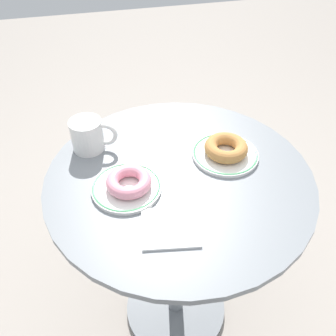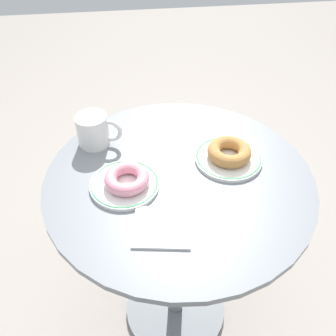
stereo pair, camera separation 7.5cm
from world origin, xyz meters
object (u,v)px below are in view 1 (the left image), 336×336
Objects in this scene: plate_left at (126,187)px; paper_napkin at (170,227)px; cafe_table at (178,231)px; coffee_mug at (88,135)px; plate_right at (225,154)px; donut_pink_frosted at (129,182)px; donut_old_fashioned at (226,148)px.

paper_napkin is (0.08, -0.15, -0.00)m from plate_left.
coffee_mug is (-0.22, 0.17, 0.29)m from cafe_table.
plate_left is 0.96× the size of plate_right.
plate_left is at bearing 155.86° from donut_pink_frosted.
cafe_table is 0.29m from plate_left.
coffee_mug reaches higher than cafe_table.
donut_old_fashioned reaches higher than plate_left.
donut_old_fashioned is (0.15, 0.05, 0.27)m from cafe_table.
plate_right is at bearing 12.73° from plate_left.
plate_left is at bearing -172.22° from cafe_table.
paper_napkin is at bearing -61.98° from plate_left.
donut_pink_frosted is at bearing -24.14° from plate_left.
plate_left is 1.48× the size of donut_old_fashioned.
cafe_table is 6.13× the size of donut_old_fashioned.
plate_left is 0.30m from plate_right.
coffee_mug is at bearing 161.42° from plate_right.
coffee_mug is (-0.16, 0.34, 0.04)m from paper_napkin.
cafe_table is at bearing 9.56° from donut_pink_frosted.
donut_old_fashioned reaches higher than cafe_table.
donut_pink_frosted is at bearing -166.31° from plate_right.
plate_left is at bearing 118.02° from paper_napkin.
cafe_table is 0.31m from donut_old_fashioned.
coffee_mug is (-0.37, 0.12, 0.04)m from plate_right.
plate_right is at bearing 17.49° from cafe_table.
donut_old_fashioned is 0.93× the size of coffee_mug.
plate_left is 1.37× the size of paper_napkin.
paper_napkin is 1.01× the size of coffee_mug.
donut_pink_frosted is 0.21m from coffee_mug.
plate_right is 1.54× the size of donut_old_fashioned.
plate_right is at bearing -90.00° from donut_old_fashioned.
plate_right is 1.43× the size of coffee_mug.
coffee_mug reaches higher than donut_pink_frosted.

